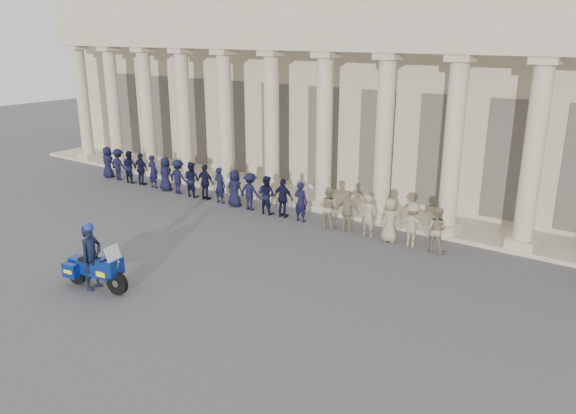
# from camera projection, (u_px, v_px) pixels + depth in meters

# --- Properties ---
(ground) EXTENTS (90.00, 90.00, 0.00)m
(ground) POSITION_uv_depth(u_px,v_px,m) (212.00, 286.00, 16.12)
(ground) COLOR #49494B
(ground) RESTS_ON ground
(building) EXTENTS (40.00, 12.50, 9.00)m
(building) POSITION_uv_depth(u_px,v_px,m) (425.00, 87.00, 26.20)
(building) COLOR tan
(building) RESTS_ON ground
(officer_rank) EXTENTS (17.81, 0.59, 1.55)m
(officer_rank) POSITION_uv_depth(u_px,v_px,m) (235.00, 188.00, 23.26)
(officer_rank) COLOR black
(officer_rank) RESTS_ON ground
(motorcycle) EXTENTS (2.22, 1.00, 1.43)m
(motorcycle) POSITION_uv_depth(u_px,v_px,m) (96.00, 269.00, 15.77)
(motorcycle) COLOR black
(motorcycle) RESTS_ON ground
(rider) EXTENTS (0.54, 0.74, 1.97)m
(rider) POSITION_uv_depth(u_px,v_px,m) (92.00, 256.00, 15.72)
(rider) COLOR black
(rider) RESTS_ON ground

